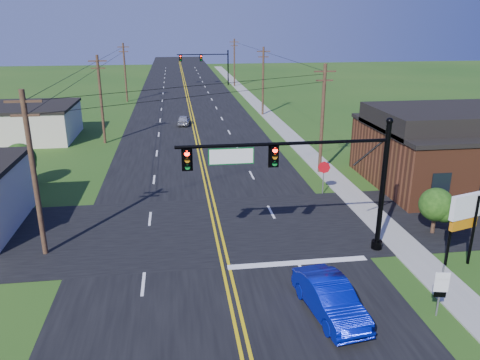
{
  "coord_description": "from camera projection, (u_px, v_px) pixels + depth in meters",
  "views": [
    {
      "loc": [
        -2.11,
        -14.35,
        12.15
      ],
      "look_at": [
        1.32,
        10.0,
        3.78
      ],
      "focal_mm": 35.0,
      "sensor_mm": 36.0,
      "label": 1
    }
  ],
  "objects": [
    {
      "name": "pylon_sign",
      "position": [
        465.0,
        214.0,
        23.73
      ],
      "size": [
        1.91,
        0.8,
        3.93
      ],
      "rotation": [
        0.0,
        0.0,
        0.29
      ],
      "color": "black",
      "rests_on": "ground"
    },
    {
      "name": "cream_bldg_far",
      "position": [
        16.0,
        122.0,
        50.16
      ],
      "size": [
        12.2,
        9.2,
        3.7
      ],
      "color": "beige",
      "rests_on": "ground"
    },
    {
      "name": "signal_mast_main",
      "position": [
        303.0,
        172.0,
        24.19
      ],
      "size": [
        11.3,
        0.6,
        7.48
      ],
      "color": "black",
      "rests_on": "ground"
    },
    {
      "name": "utility_pole_right_a",
      "position": [
        322.0,
        117.0,
        38.05
      ],
      "size": [
        1.8,
        0.28,
        9.0
      ],
      "color": "#331E17",
      "rests_on": "ground"
    },
    {
      "name": "utility_pole_left_b",
      "position": [
        101.0,
        98.0,
        47.68
      ],
      "size": [
        1.8,
        0.28,
        9.0
      ],
      "color": "#331E17",
      "rests_on": "ground"
    },
    {
      "name": "distant_car",
      "position": [
        184.0,
        120.0,
        57.49
      ],
      "size": [
        1.77,
        3.62,
        1.19
      ],
      "primitive_type": "imported",
      "rotation": [
        0.0,
        0.0,
        3.04
      ],
      "color": "#B4B5B9",
      "rests_on": "ground"
    },
    {
      "name": "brick_building",
      "position": [
        463.0,
        154.0,
        36.41
      ],
      "size": [
        14.2,
        11.2,
        4.7
      ],
      "color": "brown",
      "rests_on": "ground"
    },
    {
      "name": "blue_car",
      "position": [
        330.0,
        299.0,
        20.17
      ],
      "size": [
        2.32,
        4.97,
        1.58
      ],
      "primitive_type": "imported",
      "rotation": [
        0.0,
        0.0,
        0.14
      ],
      "color": "#07139F",
      "rests_on": "ground"
    },
    {
      "name": "stop_sign",
      "position": [
        324.0,
        171.0,
        34.1
      ],
      "size": [
        0.83,
        0.41,
        2.51
      ],
      "rotation": [
        0.0,
        0.0,
        -0.43
      ],
      "color": "slate",
      "rests_on": "ground"
    },
    {
      "name": "tree_right_back",
      "position": [
        373.0,
        130.0,
        43.3
      ],
      "size": [
        3.0,
        3.0,
        4.1
      ],
      "color": "#331E17",
      "rests_on": "ground"
    },
    {
      "name": "tree_left",
      "position": [
        20.0,
        159.0,
        35.73
      ],
      "size": [
        2.4,
        2.4,
        3.37
      ],
      "color": "#331E17",
      "rests_on": "ground"
    },
    {
      "name": "utility_pole_left_a",
      "position": [
        34.0,
        172.0,
        24.25
      ],
      "size": [
        1.8,
        0.28,
        9.0
      ],
      "color": "#331E17",
      "rests_on": "ground"
    },
    {
      "name": "utility_pole_left_c",
      "position": [
        125.0,
        71.0,
        72.99
      ],
      "size": [
        1.8,
        0.28,
        9.0
      ],
      "color": "#331E17",
      "rests_on": "ground"
    },
    {
      "name": "route_sign",
      "position": [
        441.0,
        287.0,
        19.87
      ],
      "size": [
        0.61,
        0.16,
        2.48
      ],
      "rotation": [
        0.0,
        0.0,
        -0.21
      ],
      "color": "slate",
      "rests_on": "ground"
    },
    {
      "name": "shrub_corner",
      "position": [
        436.0,
        205.0,
        27.68
      ],
      "size": [
        2.0,
        2.0,
        2.86
      ],
      "color": "#331E17",
      "rests_on": "ground"
    },
    {
      "name": "road_main",
      "position": [
        190.0,
        114.0,
        64.51
      ],
      "size": [
        16.0,
        220.0,
        0.04
      ],
      "primitive_type": "cube",
      "color": "black",
      "rests_on": "ground"
    },
    {
      "name": "utility_pole_right_c",
      "position": [
        234.0,
        62.0,
        90.54
      ],
      "size": [
        1.8,
        0.28,
        9.0
      ],
      "color": "#331E17",
      "rests_on": "ground"
    },
    {
      "name": "utility_pole_right_b",
      "position": [
        263.0,
        80.0,
        62.42
      ],
      "size": [
        1.8,
        0.28,
        9.0
      ],
      "color": "#331E17",
      "rests_on": "ground"
    },
    {
      "name": "signal_mast_far",
      "position": [
        206.0,
        62.0,
        91.76
      ],
      "size": [
        10.98,
        0.6,
        7.48
      ],
      "color": "black",
      "rests_on": "ground"
    },
    {
      "name": "road_cross",
      "position": [
        214.0,
        228.0,
        28.89
      ],
      "size": [
        70.0,
        10.0,
        0.04
      ],
      "primitive_type": "cube",
      "color": "black",
      "rests_on": "ground"
    },
    {
      "name": "sidewalk",
      "position": [
        280.0,
        127.0,
        56.52
      ],
      "size": [
        2.0,
        160.0,
        0.08
      ],
      "primitive_type": "cube",
      "color": "gray",
      "rests_on": "ground"
    }
  ]
}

